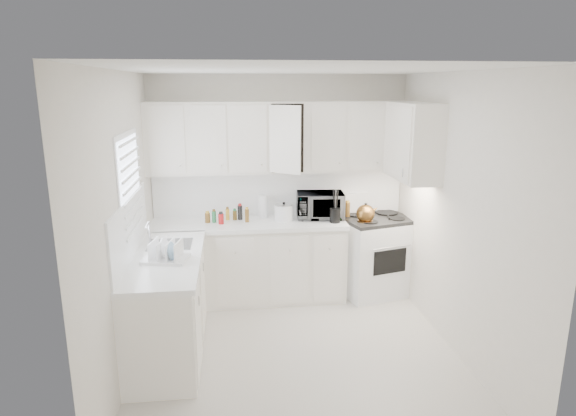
{
  "coord_description": "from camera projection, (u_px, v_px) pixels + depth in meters",
  "views": [
    {
      "loc": [
        -0.58,
        -4.18,
        2.48
      ],
      "look_at": [
        0.0,
        0.7,
        1.25
      ],
      "focal_mm": 30.78,
      "sensor_mm": 36.0,
      "label": 1
    }
  ],
  "objects": [
    {
      "name": "backsplash_back",
      "position": [
        279.0,
        192.0,
        5.93
      ],
      "size": [
        2.98,
        0.02,
        0.55
      ],
      "primitive_type": "cube",
      "color": "white",
      "rests_on": "wall_back"
    },
    {
      "name": "wall_right",
      "position": [
        458.0,
        216.0,
        4.55
      ],
      "size": [
        0.0,
        3.2,
        3.2
      ],
      "primitive_type": "plane",
      "rotation": [
        1.57,
        0.0,
        -1.57
      ],
      "color": "silver",
      "rests_on": "ground"
    },
    {
      "name": "spice_left_3",
      "position": [
        228.0,
        216.0,
        5.66
      ],
      "size": [
        0.06,
        0.06,
        0.13
      ],
      "primitive_type": "cylinder",
      "color": "gold",
      "rests_on": "countertop_back"
    },
    {
      "name": "spice_left_2",
      "position": [
        221.0,
        214.0,
        5.74
      ],
      "size": [
        0.06,
        0.06,
        0.13
      ],
      "primitive_type": "cylinder",
      "color": "red",
      "rests_on": "countertop_back"
    },
    {
      "name": "upper_cabinets_right",
      "position": [
        410.0,
        179.0,
        5.27
      ],
      "size": [
        0.33,
        0.9,
        0.8
      ],
      "primitive_type": null,
      "color": "white",
      "rests_on": "wall_right"
    },
    {
      "name": "sink",
      "position": [
        169.0,
        233.0,
        4.83
      ],
      "size": [
        0.42,
        0.38,
        0.3
      ],
      "primitive_type": null,
      "color": "gray",
      "rests_on": "countertop_left"
    },
    {
      "name": "spice_left_5",
      "position": [
        241.0,
        216.0,
        5.68
      ],
      "size": [
        0.06,
        0.06,
        0.13
      ],
      "primitive_type": "cylinder",
      "color": "black",
      "rests_on": "countertop_back"
    },
    {
      "name": "sauce_right_4",
      "position": [
        346.0,
        207.0,
        5.94
      ],
      "size": [
        0.06,
        0.06,
        0.19
      ],
      "primitive_type": "cylinder",
      "color": "brown",
      "rests_on": "countertop_back"
    },
    {
      "name": "spice_left_1",
      "position": [
        214.0,
        217.0,
        5.64
      ],
      "size": [
        0.06,
        0.06,
        0.13
      ],
      "primitive_type": "cylinder",
      "color": "#277643",
      "rests_on": "countertop_back"
    },
    {
      "name": "tea_kettle",
      "position": [
        365.0,
        212.0,
        5.65
      ],
      "size": [
        0.27,
        0.23,
        0.24
      ],
      "primitive_type": null,
      "rotation": [
        0.0,
        0.0,
        0.04
      ],
      "color": "olive",
      "rests_on": "stove"
    },
    {
      "name": "countertop_back",
      "position": [
        248.0,
        224.0,
        5.67
      ],
      "size": [
        2.24,
        0.64,
        0.05
      ],
      "primitive_type": "cube",
      "color": "white",
      "rests_on": "lower_cabinets_back"
    },
    {
      "name": "frying_pan",
      "position": [
        387.0,
        212.0,
        6.02
      ],
      "size": [
        0.36,
        0.5,
        0.04
      ],
      "primitive_type": null,
      "rotation": [
        0.0,
        0.0,
        -0.21
      ],
      "color": "black",
      "rests_on": "stove"
    },
    {
      "name": "sauce_right_3",
      "position": [
        343.0,
        209.0,
        5.88
      ],
      "size": [
        0.06,
        0.06,
        0.19
      ],
      "primitive_type": "cylinder",
      "color": "black",
      "rests_on": "countertop_back"
    },
    {
      "name": "lower_cabinets_left",
      "position": [
        168.0,
        307.0,
        4.64
      ],
      "size": [
        0.6,
        1.6,
        0.9
      ],
      "primitive_type": null,
      "color": "white",
      "rests_on": "floor"
    },
    {
      "name": "lower_cabinets_back",
      "position": [
        249.0,
        263.0,
        5.79
      ],
      "size": [
        2.22,
        0.6,
        0.9
      ],
      "primitive_type": null,
      "color": "white",
      "rests_on": "floor"
    },
    {
      "name": "spice_left_4",
      "position": [
        234.0,
        214.0,
        5.75
      ],
      "size": [
        0.06,
        0.06,
        0.13
      ],
      "primitive_type": "cylinder",
      "color": "brown",
      "rests_on": "countertop_back"
    },
    {
      "name": "backsplash_left",
      "position": [
        130.0,
        229.0,
        4.42
      ],
      "size": [
        0.02,
        1.6,
        0.55
      ],
      "primitive_type": "cube",
      "color": "white",
      "rests_on": "wall_left"
    },
    {
      "name": "window_blinds",
      "position": [
        131.0,
        190.0,
        4.49
      ],
      "size": [
        0.06,
        0.96,
        1.06
      ],
      "primitive_type": null,
      "color": "white",
      "rests_on": "wall_left"
    },
    {
      "name": "ceiling",
      "position": [
        298.0,
        70.0,
        4.06
      ],
      "size": [
        3.2,
        3.2,
        0.0
      ],
      "primitive_type": "plane",
      "rotation": [
        3.14,
        0.0,
        0.0
      ],
      "color": "white",
      "rests_on": "ground"
    },
    {
      "name": "floor",
      "position": [
        297.0,
        353.0,
        4.69
      ],
      "size": [
        3.2,
        3.2,
        0.0
      ],
      "primitive_type": "plane",
      "color": "silver",
      "rests_on": "ground"
    },
    {
      "name": "dish_rack",
      "position": [
        165.0,
        249.0,
        4.39
      ],
      "size": [
        0.43,
        0.36,
        0.21
      ],
      "primitive_type": null,
      "rotation": [
        0.0,
        0.0,
        -0.19
      ],
      "color": "white",
      "rests_on": "countertop_left"
    },
    {
      "name": "microwave",
      "position": [
        320.0,
        203.0,
        5.8
      ],
      "size": [
        0.57,
        0.34,
        0.37
      ],
      "primitive_type": "imported",
      "rotation": [
        0.0,
        0.0,
        -0.08
      ],
      "color": "gray",
      "rests_on": "countertop_back"
    },
    {
      "name": "paper_towel",
      "position": [
        263.0,
        206.0,
        5.83
      ],
      "size": [
        0.12,
        0.12,
        0.27
      ],
      "primitive_type": "cylinder",
      "color": "white",
      "rests_on": "countertop_back"
    },
    {
      "name": "wall_front",
      "position": [
        335.0,
        296.0,
        2.84
      ],
      "size": [
        3.0,
        0.0,
        3.0
      ],
      "primitive_type": "plane",
      "rotation": [
        -1.57,
        0.0,
        0.0
      ],
      "color": "silver",
      "rests_on": "ground"
    },
    {
      "name": "sauce_right_2",
      "position": [
        338.0,
        208.0,
        5.93
      ],
      "size": [
        0.06,
        0.06,
        0.19
      ],
      "primitive_type": "cylinder",
      "color": "brown",
      "rests_on": "countertop_back"
    },
    {
      "name": "sauce_right_0",
      "position": [
        329.0,
        208.0,
        5.91
      ],
      "size": [
        0.06,
        0.06,
        0.19
      ],
      "primitive_type": "cylinder",
      "color": "red",
      "rests_on": "countertop_back"
    },
    {
      "name": "utensil_crock",
      "position": [
        335.0,
        205.0,
        5.6
      ],
      "size": [
        0.17,
        0.17,
        0.4
      ],
      "primitive_type": null,
      "rotation": [
        0.0,
        0.0,
        -0.29
      ],
      "color": "black",
      "rests_on": "countertop_back"
    },
    {
      "name": "stove",
      "position": [
        375.0,
        245.0,
        5.93
      ],
      "size": [
        0.93,
        0.83,
        1.22
      ],
      "primitive_type": null,
      "rotation": [
        0.0,
        0.0,
        0.27
      ],
      "color": "white",
      "rests_on": "floor"
    },
    {
      "name": "rice_cooker",
      "position": [
        284.0,
        211.0,
        5.71
      ],
      "size": [
        0.25,
        0.25,
        0.22
      ],
      "primitive_type": null,
      "rotation": [
        0.0,
        0.0,
        -0.2
      ],
      "color": "white",
      "rests_on": "countertop_back"
    },
    {
      "name": "spice_left_6",
      "position": [
        247.0,
        214.0,
        5.77
      ],
      "size": [
        0.06,
        0.06,
        0.13
      ],
      "primitive_type": "cylinder",
      "color": "brown",
      "rests_on": "countertop_back"
    },
    {
      "name": "upper_cabinets_back",
      "position": [
        281.0,
        172.0,
        5.71
      ],
      "size": [
        3.0,
        0.33,
        0.8
      ],
      "primitive_type": null,
      "color": "white",
      "rests_on": "wall_back"
    },
    {
      "name": "countertop_left",
      "position": [
        166.0,
        259.0,
        4.53
      ],
      "size": [
        0.64,
        1.62,
        0.05
      ],
      "primitive_type": "cube",
      "color": "white",
      "rests_on": "lower_cabinets_left"
    },
    {
      "name": "spice_left_0",
      "position": [
        208.0,
        215.0,
        5.72
      ],
      "size": [
        0.06,
        0.06,
        0.13
      ],
      "primitive_type": "cylinder",
      "color": "brown",
      "rests_on": "countertop_back"
    },
    {
      "name": "sauce_right_1",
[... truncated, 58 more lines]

